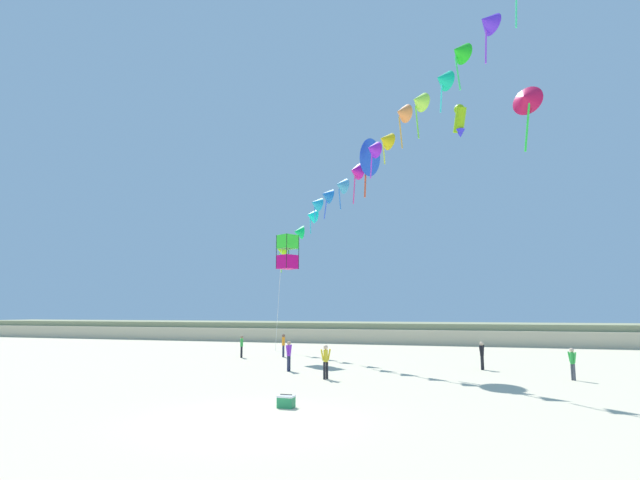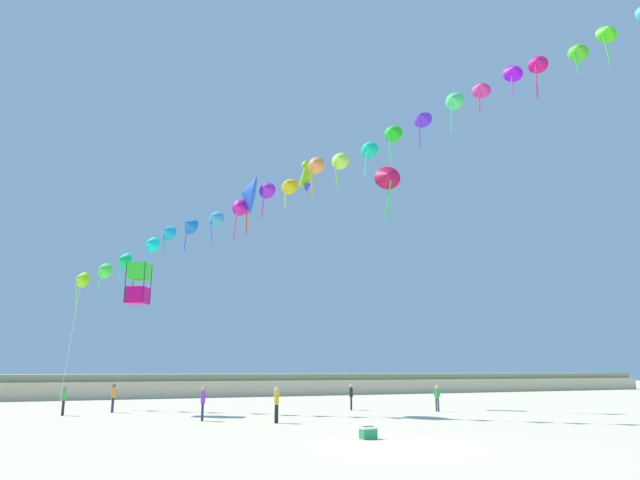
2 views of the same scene
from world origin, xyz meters
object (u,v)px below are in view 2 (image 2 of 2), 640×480
at_px(person_near_left, 351,395).
at_px(person_far_left, 64,399).
at_px(person_far_right, 113,396).
at_px(large_kite_high_solo, 306,175).
at_px(large_kite_low_lead, 138,284).
at_px(beach_cooler, 368,433).
at_px(person_near_right, 277,402).
at_px(person_mid_center, 437,396).
at_px(large_kite_mid_trail, 388,176).
at_px(person_far_center, 203,401).
at_px(large_kite_outer_drift, 247,194).

height_order(person_near_left, person_far_left, person_near_left).
distance_m(person_far_right, large_kite_high_solo, 21.09).
xyz_separation_m(large_kite_low_lead, large_kite_high_solo, (12.36, 2.93, 9.74)).
height_order(person_near_left, beach_cooler, person_near_left).
bearing_deg(large_kite_low_lead, person_near_left, -11.32).
height_order(person_near_right, person_far_right, person_near_right).
distance_m(person_near_left, person_far_right, 14.55).
bearing_deg(person_mid_center, beach_cooler, -135.24).
bearing_deg(large_kite_mid_trail, person_mid_center, -72.71).
bearing_deg(beach_cooler, large_kite_low_lead, 111.35).
height_order(person_far_center, large_kite_low_lead, large_kite_low_lead).
bearing_deg(person_far_right, person_mid_center, -22.00).
distance_m(person_far_center, large_kite_mid_trail, 20.73).
bearing_deg(person_near_right, large_kite_mid_trail, 31.89).
bearing_deg(large_kite_high_solo, person_mid_center, -60.46).
bearing_deg(beach_cooler, large_kite_high_solo, 73.47).
height_order(person_mid_center, large_kite_high_solo, large_kite_high_solo).
bearing_deg(person_near_right, large_kite_outer_drift, 86.15).
height_order(person_mid_center, person_far_center, person_far_center).
height_order(person_mid_center, large_kite_mid_trail, large_kite_mid_trail).
bearing_deg(beach_cooler, large_kite_mid_trail, 55.19).
xyz_separation_m(person_far_left, large_kite_outer_drift, (9.75, -1.71, 12.72)).
relative_size(person_mid_center, person_far_left, 0.98).
bearing_deg(large_kite_mid_trail, beach_cooler, -124.81).
relative_size(person_near_right, large_kite_low_lead, 0.68).
height_order(person_far_center, large_kite_outer_drift, large_kite_outer_drift).
bearing_deg(person_near_right, person_mid_center, 15.66).
distance_m(large_kite_high_solo, large_kite_outer_drift, 8.54).
distance_m(person_near_left, large_kite_high_solo, 17.38).
height_order(person_near_left, person_far_center, person_far_center).
xyz_separation_m(person_far_left, large_kite_low_lead, (3.54, -0.04, 6.71)).
distance_m(person_far_left, large_kite_mid_trail, 25.14).
distance_m(person_far_right, large_kite_low_lead, 6.85).
distance_m(person_near_left, large_kite_low_lead, 15.01).
relative_size(person_near_right, person_far_center, 1.00).
relative_size(person_far_right, large_kite_outer_drift, 0.41).
xyz_separation_m(person_near_right, large_kite_low_lead, (-5.70, 9.22, 6.66)).
bearing_deg(person_near_left, large_kite_outer_drift, 172.07).
bearing_deg(person_far_center, person_near_left, 20.96).
relative_size(person_near_right, beach_cooler, 2.91).
relative_size(person_near_right, large_kite_high_solo, 0.66).
relative_size(large_kite_low_lead, large_kite_outer_drift, 0.60).
relative_size(person_near_left, large_kite_low_lead, 0.65).
height_order(person_near_right, person_far_left, person_near_right).
height_order(person_far_right, person_far_center, person_far_right).
bearing_deg(large_kite_low_lead, large_kite_outer_drift, -15.03).
height_order(person_far_left, large_kite_mid_trail, large_kite_mid_trail).
bearing_deg(large_kite_outer_drift, person_far_right, 156.30).
distance_m(large_kite_low_lead, large_kite_outer_drift, 8.80).
height_order(large_kite_outer_drift, beach_cooler, large_kite_outer_drift).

